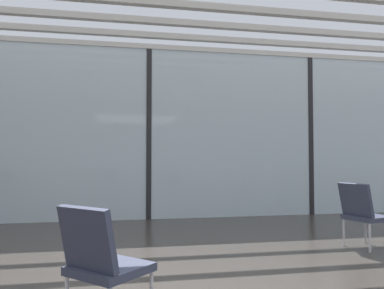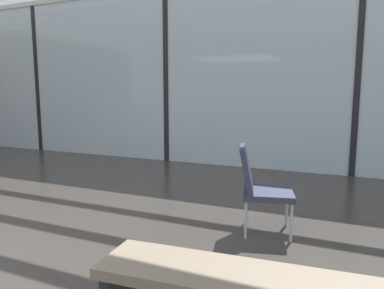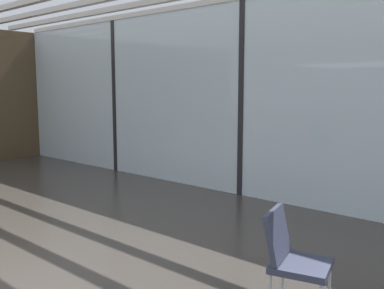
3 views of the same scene
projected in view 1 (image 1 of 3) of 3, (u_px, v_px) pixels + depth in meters
glass_curtain_wall at (149, 133)px, 7.66m from camera, size 14.00×0.08×3.41m
window_mullion_1 at (149, 133)px, 7.66m from camera, size 0.10×0.12×3.41m
window_mullion_2 at (310, 136)px, 8.32m from camera, size 0.10×0.12×3.41m
parked_airplane at (122, 139)px, 11.86m from camera, size 12.78×3.65×3.65m
lounge_chair_1 at (362, 211)px, 5.13m from camera, size 0.63×0.60×0.87m
lounge_chair_2 at (101, 258)px, 2.68m from camera, size 0.71×0.71×0.87m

